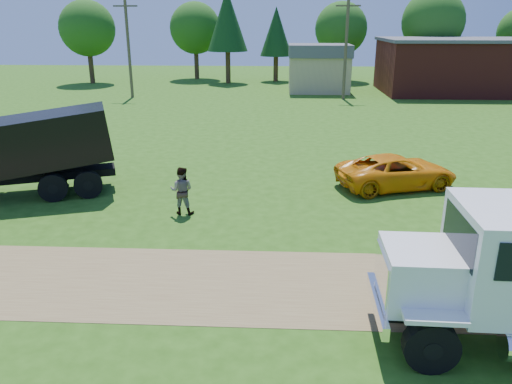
{
  "coord_description": "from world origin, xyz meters",
  "views": [
    {
      "loc": [
        0.17,
        -12.34,
        7.02
      ],
      "look_at": [
        -0.6,
        3.3,
        1.6
      ],
      "focal_mm": 35.0,
      "sensor_mm": 36.0,
      "label": 1
    }
  ],
  "objects_px": {
    "orange_pickup": "(397,172)",
    "spectator_a": "(450,266)",
    "white_semi_tractor": "(510,277)",
    "black_dump_truck": "(16,150)"
  },
  "relations": [
    {
      "from": "white_semi_tractor",
      "to": "orange_pickup",
      "type": "xyz_separation_m",
      "value": [
        0.03,
        11.23,
        -0.94
      ]
    },
    {
      "from": "black_dump_truck",
      "to": "spectator_a",
      "type": "bearing_deg",
      "value": -46.23
    },
    {
      "from": "black_dump_truck",
      "to": "spectator_a",
      "type": "distance_m",
      "value": 16.99
    },
    {
      "from": "black_dump_truck",
      "to": "spectator_a",
      "type": "relative_size",
      "value": 4.88
    },
    {
      "from": "white_semi_tractor",
      "to": "orange_pickup",
      "type": "bearing_deg",
      "value": 91.57
    },
    {
      "from": "black_dump_truck",
      "to": "spectator_a",
      "type": "xyz_separation_m",
      "value": [
        15.32,
        -7.25,
        -1.13
      ]
    },
    {
      "from": "spectator_a",
      "to": "black_dump_truck",
      "type": "bearing_deg",
      "value": 118.38
    },
    {
      "from": "orange_pickup",
      "to": "spectator_a",
      "type": "xyz_separation_m",
      "value": [
        -0.58,
        -9.17,
        0.14
      ]
    },
    {
      "from": "white_semi_tractor",
      "to": "black_dump_truck",
      "type": "distance_m",
      "value": 18.4
    },
    {
      "from": "black_dump_truck",
      "to": "orange_pickup",
      "type": "distance_m",
      "value": 16.07
    }
  ]
}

